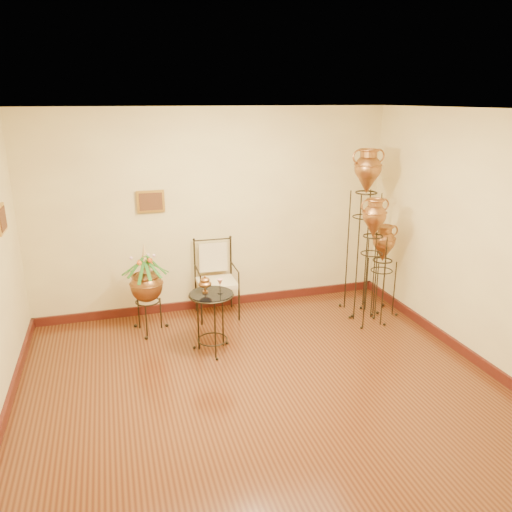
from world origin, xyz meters
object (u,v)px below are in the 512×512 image
object	(u,v)px
amphora_mid	(371,261)
planter_urn	(146,282)
armchair	(217,280)
amphora_tall	(364,231)
side_table	(212,321)

from	to	relation	value
amphora_mid	planter_urn	world-z (taller)	amphora_mid
amphora_mid	armchair	world-z (taller)	amphora_mid
amphora_mid	amphora_tall	bearing A→B (deg)	78.63
amphora_tall	armchair	size ratio (longest dim) A/B	2.18
planter_urn	side_table	size ratio (longest dim) A/B	1.29
side_table	amphora_mid	bearing A→B (deg)	5.34
side_table	amphora_tall	bearing A→B (deg)	14.74
planter_urn	armchair	distance (m)	0.99
amphora_mid	armchair	bearing A→B (deg)	157.48
amphora_tall	armchair	xyz separation A→B (m)	(-1.97, 0.40, -0.64)
amphora_mid	planter_urn	xyz separation A→B (m)	(-2.85, 0.56, -0.19)
amphora_tall	amphora_mid	world-z (taller)	amphora_tall
planter_urn	armchair	size ratio (longest dim) A/B	1.14
planter_urn	armchair	bearing A→B (deg)	13.20
amphora_mid	side_table	size ratio (longest dim) A/B	1.83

